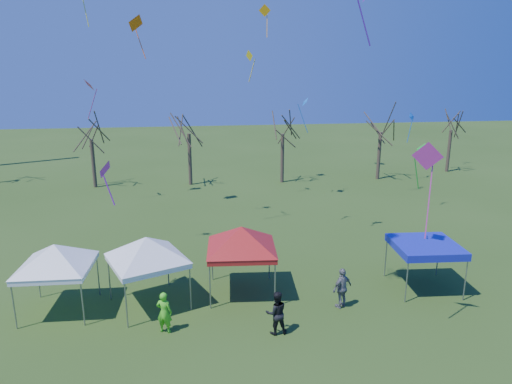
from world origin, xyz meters
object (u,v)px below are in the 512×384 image
tree_1 (90,122)px  tent_white_mid (146,242)px  tent_red (241,231)px  person_grey (342,288)px  tree_5 (453,115)px  tent_white_west (54,249)px  person_green (164,312)px  tree_4 (382,115)px  person_dark (276,313)px  tent_blue (426,247)px  tree_2 (188,115)px  tree_3 (283,116)px

tree_1 → tent_white_mid: 23.32m
tent_red → person_grey: (4.15, -1.99, -2.12)m
tree_5 → tent_white_west: 39.78m
tree_1 → person_green: size_ratio=4.39×
tree_4 → tree_5: (8.37, 2.06, -0.33)m
person_dark → tree_5: bearing=-132.6°
tree_5 → person_green: tree_5 is taller
person_grey → tent_white_west: bearing=-35.1°
person_grey → tent_blue: bearing=167.2°
tree_5 → tent_red: bearing=-136.0°
tent_white_west → person_dark: (8.85, -3.08, -1.96)m
tree_4 → person_dark: bearing=-120.7°
tent_blue → person_grey: 4.71m
tent_white_mid → tent_red: 4.19m
tent_white_mid → person_dark: (5.09, -3.07, -2.07)m
tree_1 → tree_5: (34.49, 1.42, -0.06)m
tree_1 → person_dark: 28.22m
tree_1 → tent_white_west: bearing=-83.3°
tree_4 → tent_white_mid: size_ratio=2.05×
tent_white_mid → person_grey: 8.68m
tree_4 → person_green: tree_4 is taller
tree_2 → tent_blue: 25.03m
person_dark → person_grey: (3.22, 1.60, 0.02)m
tree_3 → tent_blue: bearing=-84.0°
tree_4 → person_dark: (-14.65, -24.67, -5.17)m
tent_red → tent_blue: tent_red is taller
tree_1 → person_dark: size_ratio=4.25×
tent_white_mid → person_green: 3.23m
tree_5 → tent_blue: tree_5 is taller
tree_1 → tent_white_mid: bearing=-74.0°
tent_blue → person_grey: tent_blue is taller
tree_3 → tent_white_west: bearing=-123.2°
tent_red → person_grey: bearing=-25.6°
tree_4 → tent_white_west: 32.07m
tree_2 → tent_white_west: size_ratio=2.05×
tent_red → tent_blue: size_ratio=1.37×
tree_2 → tree_5: (26.09, 1.69, -0.56)m
tree_3 → tree_1: bearing=177.9°
tent_blue → person_grey: (-4.40, -1.21, -1.17)m
tent_white_west → person_dark: tent_white_west is taller
tree_5 → tent_blue: (-15.40, -23.92, -3.65)m
tree_4 → tree_1: bearing=178.6°
tree_2 → tent_red: 21.80m
tent_red → person_green: (-3.40, -2.86, -2.17)m
tree_2 → tent_red: tree_2 is taller
tree_2 → person_grey: bearing=-75.0°
tree_4 → person_grey: tree_4 is taller
tent_white_mid → person_green: size_ratio=2.24×
tree_2 → tree_4: tree_2 is taller
tent_white_mid → tent_blue: 12.74m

